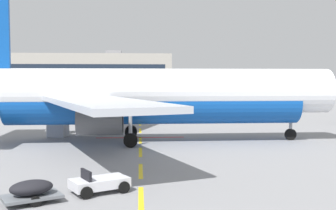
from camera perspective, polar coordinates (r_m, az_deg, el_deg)
ground at (r=60.27m, az=17.58°, el=-1.71°), size 400.00×400.00×0.00m
apron_paint_markings at (r=53.53m, az=-3.84°, el=-2.18°), size 8.00×96.50×0.01m
airliner_foreground at (r=35.24m, az=-2.84°, el=1.34°), size 34.69×34.63×12.20m
uld_cargo_container at (r=39.98m, az=-14.78°, el=-3.05°), size 1.85×1.82×1.60m
terminal_satellite at (r=168.26m, az=-10.67°, el=4.20°), size 63.90×19.89×16.81m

